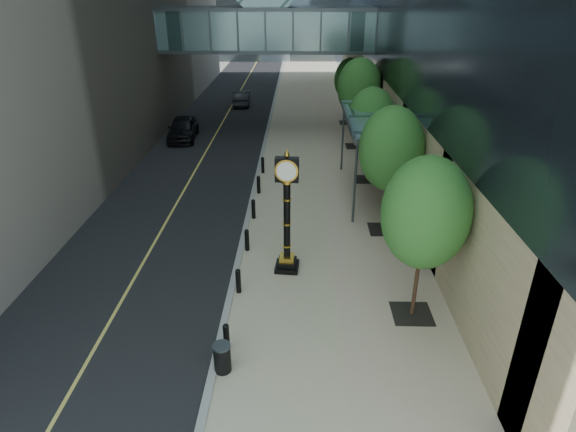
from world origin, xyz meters
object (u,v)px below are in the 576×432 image
object	(u,v)px
street_clock	(287,222)
car_near	(183,128)
trash_bin	(222,359)
car_far	(242,98)
pedestrian	(387,177)

from	to	relation	value
street_clock	car_near	distance (m)	20.15
trash_bin	car_far	xyz separation A→B (m)	(-3.37, 35.49, 0.21)
pedestrian	street_clock	bearing A→B (deg)	80.73
pedestrian	car_far	world-z (taller)	pedestrian
pedestrian	car_far	bearing A→B (deg)	-40.33
trash_bin	pedestrian	size ratio (longest dim) A/B	0.58
street_clock	car_near	size ratio (longest dim) A/B	1.03
street_clock	car_near	bearing A→B (deg)	119.22
trash_bin	car_near	xyz separation A→B (m)	(-6.52, 24.11, 0.34)
pedestrian	car_far	distance (m)	23.66
car_near	street_clock	bearing A→B (deg)	-69.72
trash_bin	car_near	size ratio (longest dim) A/B	0.18
pedestrian	car_near	size ratio (longest dim) A/B	0.32
street_clock	pedestrian	size ratio (longest dim) A/B	3.23
street_clock	trash_bin	size ratio (longest dim) A/B	5.57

